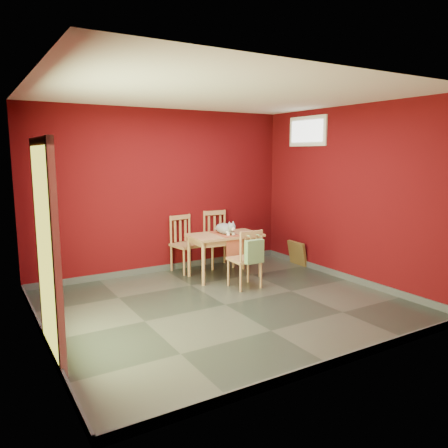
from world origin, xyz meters
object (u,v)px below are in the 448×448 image
chair_far_left (185,243)px  tote_bag (254,251)px  dining_table (225,239)px  chair_near (246,258)px  picture_frame (297,253)px  chair_far_right (218,238)px  cat (225,226)px

chair_far_left → tote_bag: size_ratio=2.33×
dining_table → chair_near: chair_near is taller
tote_bag → picture_frame: (1.54, 0.86, -0.38)m
dining_table → chair_far_left: size_ratio=1.23×
dining_table → chair_far_right: 0.73m
dining_table → chair_far_right: chair_far_right is taller
chair_far_left → tote_bag: 1.58m
chair_far_left → chair_near: chair_far_left is taller
tote_bag → cat: (0.04, 0.88, 0.23)m
chair_far_left → cat: 0.83m
cat → picture_frame: bearing=5.2°
chair_far_right → picture_frame: bearing=-28.7°
dining_table → cat: bearing=60.8°
dining_table → chair_far_left: 0.78m
chair_far_left → dining_table: bearing=-60.3°
dining_table → chair_near: (-0.03, -0.66, -0.17)m
chair_far_right → tote_bag: bearing=-100.7°
tote_bag → picture_frame: tote_bag is taller
tote_bag → picture_frame: 1.81m
chair_far_right → chair_far_left: bearing=-179.3°
tote_bag → cat: bearing=87.6°
tote_bag → chair_far_left: bearing=102.7°
dining_table → tote_bag: tote_bag is taller
chair_far_left → chair_far_right: bearing=0.7°
dining_table → chair_far_right: size_ratio=1.19×
tote_bag → picture_frame: bearing=29.3°
dining_table → chair_far_right: bearing=68.8°
chair_far_right → tote_bag: (-0.29, -1.55, 0.10)m
dining_table → cat: size_ratio=2.43×
dining_table → picture_frame: size_ratio=2.72×
dining_table → cat: cat is taller
dining_table → chair_far_right: (0.26, 0.67, -0.12)m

